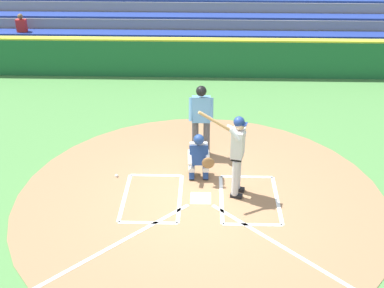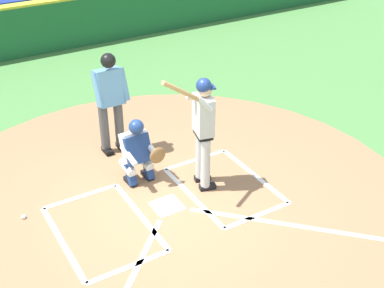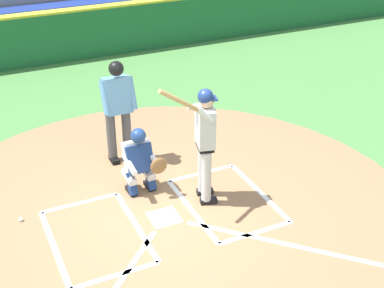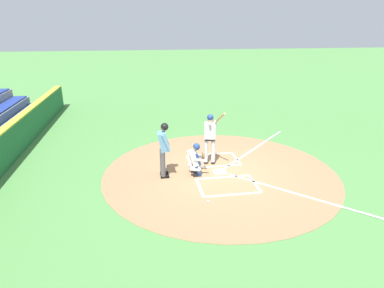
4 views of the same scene
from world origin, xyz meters
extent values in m
plane|color=#4C8442|center=(0.00, 0.00, 0.00)|extent=(120.00, 120.00, 0.00)
cylinder|color=#99704C|center=(0.00, 0.00, 0.01)|extent=(8.00, 8.00, 0.01)
cube|color=white|center=(0.00, 0.00, 0.01)|extent=(0.44, 0.44, 0.01)
cube|color=white|center=(-1.05, -0.90, 0.01)|extent=(1.20, 0.08, 0.01)
cube|color=white|center=(-1.05, 0.90, 0.01)|extent=(1.20, 0.08, 0.01)
cube|color=white|center=(-0.45, 0.00, 0.01)|extent=(0.08, 1.80, 0.01)
cube|color=white|center=(-1.65, 0.00, 0.01)|extent=(0.08, 1.80, 0.01)
cube|color=white|center=(1.05, -0.90, 0.01)|extent=(1.20, 0.08, 0.01)
cube|color=white|center=(1.05, 0.90, 0.01)|extent=(1.20, 0.08, 0.01)
cube|color=white|center=(0.45, 0.00, 0.01)|extent=(0.08, 1.80, 0.01)
cube|color=white|center=(1.65, 0.00, 0.01)|extent=(0.08, 1.80, 0.01)
cube|color=white|center=(-2.10, 2.10, 0.01)|extent=(3.73, 3.73, 0.01)
cylinder|color=#BCBCBC|center=(-0.79, -0.33, 0.50)|extent=(0.15, 0.15, 0.84)
cube|color=black|center=(-0.83, -0.32, 0.04)|extent=(0.28, 0.18, 0.09)
cylinder|color=#BCBCBC|center=(-0.73, -0.08, 0.50)|extent=(0.15, 0.15, 0.84)
cube|color=black|center=(-0.77, -0.07, 0.04)|extent=(0.28, 0.18, 0.09)
cube|color=black|center=(-0.76, -0.20, 0.97)|extent=(0.29, 0.38, 0.10)
cube|color=#BCBCBC|center=(-0.76, -0.20, 1.28)|extent=(0.33, 0.45, 0.60)
sphere|color=tan|center=(-0.78, -0.20, 1.69)|extent=(0.21, 0.21, 0.21)
sphere|color=navy|center=(-0.76, -0.20, 1.76)|extent=(0.23, 0.23, 0.23)
cube|color=navy|center=(-0.87, -0.18, 1.73)|extent=(0.15, 0.19, 0.02)
cylinder|color=#BCBCBC|center=(-0.72, -0.23, 1.56)|extent=(0.44, 0.19, 0.21)
cylinder|color=#BCBCBC|center=(-0.67, -0.03, 1.56)|extent=(0.28, 0.15, 0.29)
cylinder|color=#AD7F4C|center=(-0.29, 0.02, 1.86)|extent=(0.72, 0.21, 0.53)
cylinder|color=#AD7F4C|center=(-0.62, -0.05, 1.62)|extent=(0.08, 0.09, 0.08)
cube|color=black|center=(-0.10, -0.86, 0.04)|extent=(0.13, 0.27, 0.09)
cube|color=navy|center=(-0.10, -0.82, 0.20)|extent=(0.13, 0.25, 0.37)
cylinder|color=silver|center=(-0.09, -0.92, 0.28)|extent=(0.17, 0.37, 0.21)
cube|color=black|center=(0.22, -0.85, 0.04)|extent=(0.13, 0.27, 0.09)
cube|color=navy|center=(0.22, -0.81, 0.20)|extent=(0.13, 0.25, 0.37)
cylinder|color=silver|center=(0.22, -0.91, 0.28)|extent=(0.17, 0.37, 0.21)
cube|color=silver|center=(0.07, -0.92, 0.62)|extent=(0.42, 0.38, 0.52)
cube|color=navy|center=(0.06, -0.81, 0.62)|extent=(0.43, 0.24, 0.46)
sphere|color=#9E7051|center=(0.06, -0.85, 0.99)|extent=(0.21, 0.21, 0.21)
sphere|color=navy|center=(0.06, -0.83, 1.01)|extent=(0.24, 0.24, 0.24)
cylinder|color=silver|center=(-0.14, -0.76, 0.60)|extent=(0.11, 0.45, 0.20)
cylinder|color=silver|center=(0.26, -0.74, 0.60)|extent=(0.11, 0.45, 0.20)
ellipsoid|color=brown|center=(-0.15, -0.56, 0.57)|extent=(0.28, 0.11, 0.28)
cylinder|color=#4C4C51|center=(-0.11, -1.97, 0.51)|extent=(0.16, 0.16, 0.86)
cube|color=black|center=(-0.11, -1.92, 0.04)|extent=(0.13, 0.28, 0.09)
cylinder|color=#4C4C51|center=(0.17, -1.97, 0.51)|extent=(0.16, 0.16, 0.86)
cube|color=black|center=(0.17, -1.92, 0.04)|extent=(0.13, 0.28, 0.09)
cube|color=#5B8EB7|center=(0.03, -1.93, 1.25)|extent=(0.44, 0.37, 0.66)
sphere|color=brown|center=(0.03, -1.89, 1.72)|extent=(0.22, 0.22, 0.22)
sphere|color=black|center=(0.03, -1.87, 1.74)|extent=(0.25, 0.25, 0.25)
cylinder|color=#5B8EB7|center=(-0.21, -1.85, 1.28)|extent=(0.10, 0.29, 0.56)
cylinder|color=#5B8EB7|center=(0.27, -1.85, 1.28)|extent=(0.10, 0.29, 0.56)
sphere|color=white|center=(1.96, -0.82, 0.04)|extent=(0.07, 0.07, 0.07)
cube|color=#1E6033|center=(0.00, -7.50, 0.62)|extent=(22.00, 0.36, 1.25)
cube|color=yellow|center=(0.00, -7.50, 1.28)|extent=(22.00, 0.32, 0.06)
cube|color=gray|center=(0.00, -8.53, 0.23)|extent=(20.00, 0.85, 0.45)
cube|color=navy|center=(0.00, -8.53, 0.49)|extent=(19.60, 0.72, 0.08)
cube|color=gray|center=(0.00, -9.38, 0.45)|extent=(20.00, 0.85, 0.90)
cube|color=navy|center=(0.00, -9.38, 0.94)|extent=(19.60, 0.72, 0.08)
cube|color=gray|center=(0.00, -10.22, 0.68)|extent=(20.00, 0.85, 1.35)
camera|label=1|loc=(-0.08, 9.03, 6.22)|focal=47.13mm
camera|label=2|loc=(2.95, 5.69, 4.89)|focal=49.00mm
camera|label=3|loc=(2.43, 6.19, 4.88)|focal=51.05mm
camera|label=4|loc=(9.96, -2.60, 4.78)|focal=30.41mm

